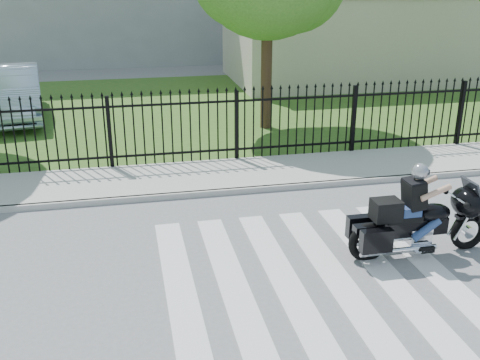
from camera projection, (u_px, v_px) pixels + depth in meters
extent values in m
plane|color=slate|center=(317.00, 290.00, 8.38)|extent=(120.00, 120.00, 0.00)
cube|color=#ADAAA3|center=(245.00, 174.00, 12.94)|extent=(40.00, 2.00, 0.12)
cube|color=#ADAAA3|center=(255.00, 189.00, 12.02)|extent=(40.00, 0.12, 0.12)
cube|color=#32561D|center=(202.00, 107.00, 19.36)|extent=(40.00, 12.00, 0.02)
cube|color=black|center=(237.00, 149.00, 13.75)|extent=(26.00, 0.04, 0.05)
cube|color=black|center=(237.00, 101.00, 13.33)|extent=(26.00, 0.04, 0.05)
cylinder|color=#382316|center=(267.00, 58.00, 16.17)|extent=(0.32, 0.32, 4.16)
cube|color=#BFB49F|center=(351.00, 38.00, 23.76)|extent=(10.00, 6.00, 3.50)
torus|color=black|center=(468.00, 232.00, 9.52)|extent=(0.65, 0.12, 0.65)
torus|color=black|center=(368.00, 242.00, 9.16)|extent=(0.68, 0.14, 0.68)
cube|color=black|center=(411.00, 227.00, 9.24)|extent=(1.22, 0.23, 0.28)
ellipsoid|color=black|center=(434.00, 213.00, 9.23)|extent=(0.58, 0.38, 0.31)
cube|color=black|center=(402.00, 218.00, 9.14)|extent=(0.61, 0.30, 0.09)
cube|color=silver|center=(418.00, 234.00, 9.32)|extent=(0.38, 0.28, 0.28)
ellipsoid|color=black|center=(468.00, 202.00, 9.31)|extent=(0.51, 0.68, 0.50)
cube|color=black|center=(386.00, 210.00, 9.02)|extent=(0.45, 0.36, 0.34)
cube|color=navy|center=(409.00, 211.00, 9.12)|extent=(0.32, 0.28, 0.17)
sphere|color=#999BA0|center=(420.00, 171.00, 8.90)|extent=(0.27, 0.27, 0.27)
imported|color=#9FB5C8|center=(12.00, 93.00, 17.62)|extent=(2.39, 5.12, 1.63)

